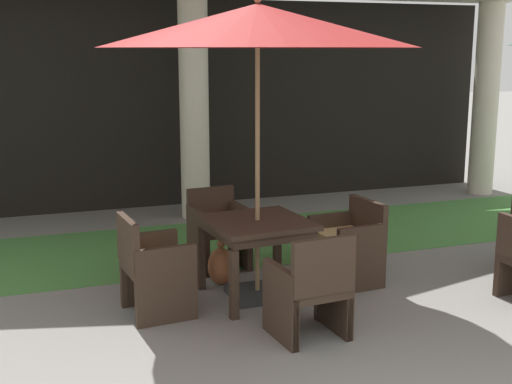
{
  "coord_description": "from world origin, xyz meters",
  "views": [
    {
      "loc": [
        -2.34,
        -1.88,
        2.32
      ],
      "look_at": [
        -0.24,
        4.02,
        1.0
      ],
      "focal_mm": 47.64,
      "sensor_mm": 36.0,
      "label": 1
    }
  ],
  "objects_px": {
    "patio_chair_mid_left_west": "(153,268)",
    "terracotta_urn": "(221,266)",
    "patio_chair_mid_left_east": "(349,243)",
    "patio_chair_mid_left_north": "(218,230)",
    "patio_chair_mid_left_south": "(310,290)",
    "patio_table_mid_left": "(257,231)",
    "patio_umbrella_mid_left": "(258,28)"
  },
  "relations": [
    {
      "from": "patio_chair_mid_left_north",
      "to": "patio_chair_mid_left_south",
      "type": "distance_m",
      "value": 2.03
    },
    {
      "from": "patio_table_mid_left",
      "to": "patio_chair_mid_left_north",
      "type": "distance_m",
      "value": 1.04
    },
    {
      "from": "patio_table_mid_left",
      "to": "patio_chair_mid_left_west",
      "type": "bearing_deg",
      "value": -174.91
    },
    {
      "from": "patio_umbrella_mid_left",
      "to": "terracotta_urn",
      "type": "distance_m",
      "value": 2.37
    },
    {
      "from": "patio_table_mid_left",
      "to": "patio_chair_mid_left_south",
      "type": "height_order",
      "value": "patio_chair_mid_left_south"
    },
    {
      "from": "patio_chair_mid_left_north",
      "to": "patio_chair_mid_left_south",
      "type": "relative_size",
      "value": 0.94
    },
    {
      "from": "patio_table_mid_left",
      "to": "patio_chair_mid_left_south",
      "type": "xyz_separation_m",
      "value": [
        0.09,
        -1.02,
        -0.25
      ]
    },
    {
      "from": "patio_chair_mid_left_west",
      "to": "patio_chair_mid_left_north",
      "type": "bearing_deg",
      "value": 134.85
    },
    {
      "from": "patio_table_mid_left",
      "to": "terracotta_urn",
      "type": "bearing_deg",
      "value": 117.09
    },
    {
      "from": "patio_umbrella_mid_left",
      "to": "patio_chair_mid_left_south",
      "type": "xyz_separation_m",
      "value": [
        0.09,
        -1.02,
        -2.11
      ]
    },
    {
      "from": "patio_table_mid_left",
      "to": "patio_umbrella_mid_left",
      "type": "relative_size",
      "value": 0.34
    },
    {
      "from": "patio_chair_mid_left_north",
      "to": "patio_table_mid_left",
      "type": "bearing_deg",
      "value": 90.0
    },
    {
      "from": "patio_chair_mid_left_east",
      "to": "patio_chair_mid_left_south",
      "type": "bearing_deg",
      "value": 135.14
    },
    {
      "from": "patio_umbrella_mid_left",
      "to": "patio_table_mid_left",
      "type": "bearing_deg",
      "value": 90.0
    },
    {
      "from": "patio_chair_mid_left_west",
      "to": "terracotta_urn",
      "type": "bearing_deg",
      "value": 119.25
    },
    {
      "from": "patio_chair_mid_left_east",
      "to": "terracotta_urn",
      "type": "height_order",
      "value": "patio_chair_mid_left_east"
    },
    {
      "from": "patio_umbrella_mid_left",
      "to": "patio_chair_mid_left_west",
      "type": "xyz_separation_m",
      "value": [
        -1.01,
        -0.09,
        -2.08
      ]
    },
    {
      "from": "patio_chair_mid_left_east",
      "to": "patio_chair_mid_left_north",
      "type": "height_order",
      "value": "patio_chair_mid_left_north"
    },
    {
      "from": "patio_table_mid_left",
      "to": "patio_chair_mid_left_north",
      "type": "xyz_separation_m",
      "value": [
        -0.09,
        1.01,
        -0.24
      ]
    },
    {
      "from": "terracotta_urn",
      "to": "patio_chair_mid_left_east",
      "type": "bearing_deg",
      "value": -16.03
    },
    {
      "from": "patio_chair_mid_left_south",
      "to": "terracotta_urn",
      "type": "height_order",
      "value": "patio_chair_mid_left_south"
    },
    {
      "from": "patio_table_mid_left",
      "to": "patio_chair_mid_left_west",
      "type": "xyz_separation_m",
      "value": [
        -1.01,
        -0.09,
        -0.23
      ]
    },
    {
      "from": "patio_chair_mid_left_north",
      "to": "patio_chair_mid_left_south",
      "type": "xyz_separation_m",
      "value": [
        0.18,
        -2.03,
        -0.01
      ]
    },
    {
      "from": "patio_chair_mid_left_south",
      "to": "patio_chair_mid_left_west",
      "type": "relative_size",
      "value": 0.99
    },
    {
      "from": "patio_chair_mid_left_north",
      "to": "patio_chair_mid_left_east",
      "type": "bearing_deg",
      "value": 135.08
    },
    {
      "from": "patio_chair_mid_left_east",
      "to": "patio_chair_mid_left_west",
      "type": "relative_size",
      "value": 0.93
    },
    {
      "from": "patio_chair_mid_left_east",
      "to": "patio_chair_mid_left_north",
      "type": "bearing_deg",
      "value": 45.08
    },
    {
      "from": "patio_chair_mid_left_south",
      "to": "terracotta_urn",
      "type": "distance_m",
      "value": 1.51
    },
    {
      "from": "patio_umbrella_mid_left",
      "to": "patio_chair_mid_left_south",
      "type": "relative_size",
      "value": 3.19
    },
    {
      "from": "patio_chair_mid_left_east",
      "to": "terracotta_urn",
      "type": "distance_m",
      "value": 1.31
    },
    {
      "from": "patio_table_mid_left",
      "to": "patio_chair_mid_left_west",
      "type": "distance_m",
      "value": 1.04
    },
    {
      "from": "patio_chair_mid_left_west",
      "to": "patio_chair_mid_left_east",
      "type": "bearing_deg",
      "value": 90.0
    }
  ]
}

